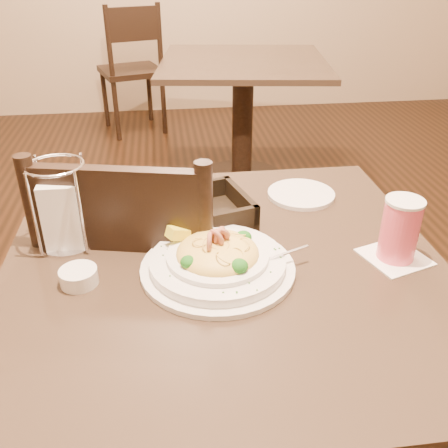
{
  "coord_description": "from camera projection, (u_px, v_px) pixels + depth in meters",
  "views": [
    {
      "loc": [
        -0.11,
        -0.84,
        1.3
      ],
      "look_at": [
        0.0,
        0.02,
        0.81
      ],
      "focal_mm": 40.0,
      "sensor_mm": 36.0,
      "label": 1
    }
  ],
  "objects": [
    {
      "name": "dining_chair_far",
      "position": [
        132.0,
        66.0,
        3.64
      ],
      "size": [
        0.53,
        0.53,
        0.93
      ],
      "rotation": [
        0.0,
        0.0,
        3.44
      ],
      "color": "black",
      "rests_on": "ground"
    },
    {
      "name": "drink_glass",
      "position": [
        400.0,
        230.0,
        1.0
      ],
      "size": [
        0.15,
        0.15,
        0.13
      ],
      "rotation": [
        0.0,
        0.0,
        0.32
      ],
      "color": "white",
      "rests_on": "main_table"
    },
    {
      "name": "background_table",
      "position": [
        243.0,
        101.0,
        2.85
      ],
      "size": [
        1.01,
        1.01,
        0.73
      ],
      "rotation": [
        0.0,
        0.0,
        -0.14
      ],
      "color": "black",
      "rests_on": "ground"
    },
    {
      "name": "main_table",
      "position": [
        225.0,
        346.0,
        1.13
      ],
      "size": [
        0.9,
        0.9,
        0.73
      ],
      "color": "black",
      "rests_on": "ground"
    },
    {
      "name": "butter_ramekin",
      "position": [
        79.0,
        277.0,
        0.95
      ],
      "size": [
        0.08,
        0.08,
        0.03
      ],
      "primitive_type": "cylinder",
      "rotation": [
        0.0,
        0.0,
        -0.08
      ],
      "color": "white",
      "rests_on": "main_table"
    },
    {
      "name": "side_plate",
      "position": [
        301.0,
        194.0,
        1.28
      ],
      "size": [
        0.22,
        0.22,
        0.01
      ],
      "primitive_type": "cylinder",
      "rotation": [
        0.0,
        0.0,
        -0.32
      ],
      "color": "white",
      "rests_on": "main_table"
    },
    {
      "name": "bread_basket",
      "position": [
        200.0,
        214.0,
        1.15
      ],
      "size": [
        0.26,
        0.23,
        0.06
      ],
      "rotation": [
        0.0,
        0.0,
        0.27
      ],
      "color": "black",
      "rests_on": "main_table"
    },
    {
      "name": "pasta_bowl",
      "position": [
        218.0,
        259.0,
        0.98
      ],
      "size": [
        0.34,
        0.31,
        0.1
      ],
      "rotation": [
        0.0,
        0.0,
        0.18
      ],
      "color": "white",
      "rests_on": "main_table"
    },
    {
      "name": "dining_chair_near",
      "position": [
        144.0,
        295.0,
        1.29
      ],
      "size": [
        0.5,
        0.5,
        0.93
      ],
      "rotation": [
        0.0,
        0.0,
        2.92
      ],
      "color": "black",
      "rests_on": "ground"
    },
    {
      "name": "napkin_caddy",
      "position": [
        63.0,
        211.0,
        1.04
      ],
      "size": [
        0.12,
        0.12,
        0.19
      ],
      "rotation": [
        0.0,
        0.0,
        0.09
      ],
      "color": "silver",
      "rests_on": "main_table"
    }
  ]
}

